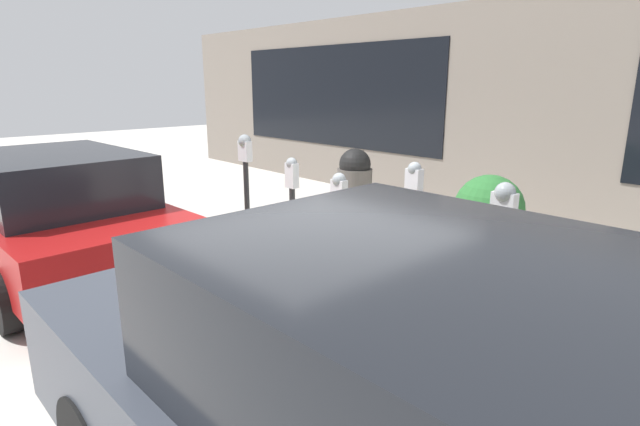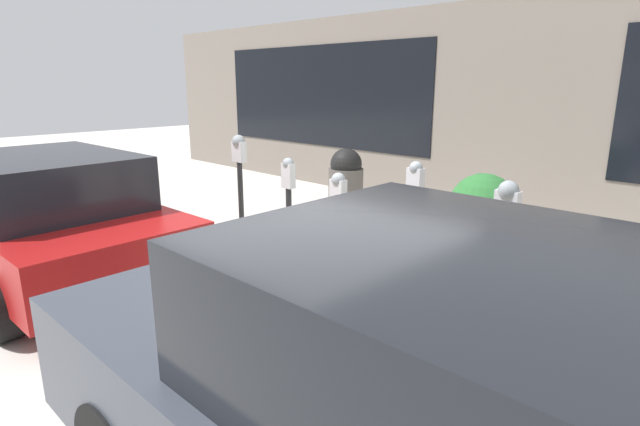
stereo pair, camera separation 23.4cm
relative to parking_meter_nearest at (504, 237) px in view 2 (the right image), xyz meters
The scene contains 11 objects.
ground_plane 2.07m from the parking_meter_nearest, 13.63° to the left, with size 40.00×40.00×0.00m, color beige.
curb_strip 2.08m from the parking_meter_nearest, 16.06° to the left, with size 19.00×0.16×0.04m.
building_facade 4.47m from the parking_meter_nearest, 66.37° to the right, with size 19.00×0.17×3.45m.
parking_meter_nearest is the anchor object (origin of this frame).
parking_meter_second 0.89m from the parking_meter_nearest, ahead, with size 0.15×0.12×1.50m.
parking_meter_middle 1.76m from the parking_meter_nearest, ahead, with size 0.17×0.14×1.30m.
parking_meter_fourth 2.60m from the parking_meter_nearest, ahead, with size 0.15×0.13×1.36m.
parking_meter_farthest 3.49m from the parking_meter_nearest, ahead, with size 0.19×0.16×1.55m.
planter_box 2.00m from the parking_meter_nearest, 58.82° to the right, with size 1.33×1.01×1.17m.
parked_car_middle 4.80m from the parking_meter_nearest, 25.27° to the left, with size 4.04×1.85×1.44m.
trash_bin 3.99m from the parking_meter_nearest, 29.88° to the right, with size 0.54×0.54×1.21m.
Camera 2 is at (-3.38, 3.32, 2.19)m, focal length 28.00 mm.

